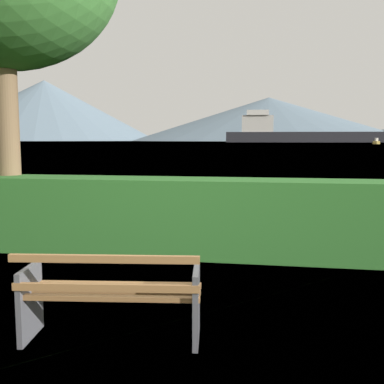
{
  "coord_description": "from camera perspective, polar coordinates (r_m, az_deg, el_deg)",
  "views": [
    {
      "loc": [
        1.39,
        -3.87,
        1.83
      ],
      "look_at": [
        0.0,
        4.37,
        0.87
      ],
      "focal_mm": 42.65,
      "sensor_mm": 36.0,
      "label": 1
    }
  ],
  "objects": [
    {
      "name": "distant_hills",
      "position": [
        582.5,
        3.03,
        9.45
      ],
      "size": [
        843.28,
        371.21,
        80.33
      ],
      "color": "slate",
      "rests_on": "ground_plane"
    },
    {
      "name": "ground_plane",
      "position": [
        4.5,
        -9.79,
        -17.54
      ],
      "size": [
        1400.0,
        1400.0,
        0.0
      ],
      "primitive_type": "plane",
      "color": "#567A38"
    },
    {
      "name": "fishing_boat_near",
      "position": [
        190.72,
        22.06,
        5.82
      ],
      "size": [
        1.9,
        4.23,
        2.4
      ],
      "color": "gold",
      "rests_on": "water_surface"
    },
    {
      "name": "hedge_row",
      "position": [
        7.27,
        -1.59,
        -3.1
      ],
      "size": [
        6.34,
        0.86,
        1.22
      ],
      "primitive_type": "cube",
      "color": "#2D6B28",
      "rests_on": "ground_plane"
    },
    {
      "name": "park_bench",
      "position": [
        4.29,
        -10.07,
        -12.68
      ],
      "size": [
        1.68,
        0.76,
        0.87
      ],
      "color": "olive",
      "rests_on": "ground_plane"
    },
    {
      "name": "water_surface",
      "position": [
        311.05,
        9.4,
        6.17
      ],
      "size": [
        620.0,
        620.0,
        0.0
      ],
      "primitive_type": "plane",
      "color": "#6B8EA3",
      "rests_on": "ground_plane"
    },
    {
      "name": "cargo_ship_large",
      "position": [
        292.35,
        13.26,
        7.15
      ],
      "size": [
        106.76,
        20.05,
        19.75
      ],
      "color": "#232328",
      "rests_on": "water_surface"
    }
  ]
}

